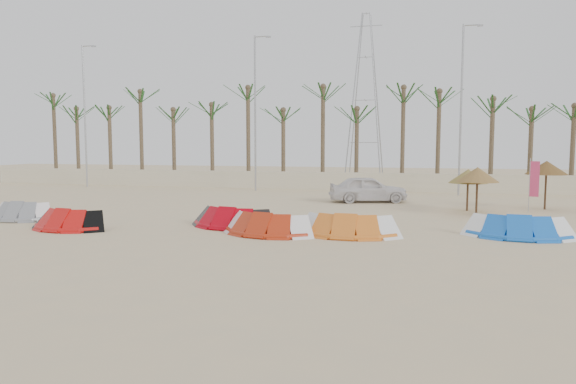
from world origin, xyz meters
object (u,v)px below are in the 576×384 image
(kite_red_left, at_px, (72,218))
(kite_orange, at_px, (348,223))
(kite_red_mid, at_px, (234,216))
(kite_blue, at_px, (517,225))
(parasol_mid, at_px, (477,175))
(parasol_right, at_px, (547,168))
(parasol_left, at_px, (468,176))
(kite_grey, at_px, (24,210))
(kite_red_right, at_px, (269,222))
(car, at_px, (368,189))

(kite_red_left, bearing_deg, kite_orange, 6.91)
(kite_red_mid, bearing_deg, kite_blue, 2.08)
(parasol_mid, relative_size, parasol_right, 0.91)
(kite_red_mid, bearing_deg, parasol_mid, 30.69)
(parasol_left, height_order, parasol_mid, parasol_mid)
(parasol_mid, bearing_deg, parasol_left, 99.30)
(kite_red_mid, bearing_deg, kite_grey, -176.79)
(kite_red_right, xyz_separation_m, kite_blue, (8.94, 1.66, 0.00))
(kite_blue, bearing_deg, parasol_mid, 98.46)
(kite_red_right, relative_size, kite_orange, 1.01)
(kite_grey, bearing_deg, parasol_left, 22.68)
(parasol_left, bearing_deg, kite_orange, -120.35)
(parasol_left, relative_size, car, 0.47)
(kite_red_left, height_order, parasol_left, parasol_left)
(kite_red_mid, distance_m, car, 11.22)
(kite_blue, xyz_separation_m, car, (-6.34, 9.89, 0.34))
(kite_red_mid, relative_size, car, 0.85)
(parasol_right, bearing_deg, parasol_mid, -138.88)
(kite_grey, height_order, kite_blue, same)
(parasol_mid, bearing_deg, kite_red_mid, -149.31)
(kite_grey, relative_size, car, 0.68)
(kite_orange, height_order, parasol_left, parasol_left)
(kite_red_right, relative_size, car, 0.84)
(parasol_mid, bearing_deg, parasol_right, 41.12)
(parasol_mid, xyz_separation_m, parasol_right, (3.66, 3.20, 0.22))
(kite_red_mid, relative_size, parasol_left, 1.80)
(kite_red_right, xyz_separation_m, car, (2.60, 11.55, 0.34))
(parasol_left, bearing_deg, parasol_mid, -80.70)
(kite_red_mid, bearing_deg, kite_orange, -9.36)
(parasol_mid, bearing_deg, kite_red_left, -153.40)
(car, bearing_deg, kite_red_left, 123.08)
(kite_red_left, relative_size, kite_red_mid, 0.89)
(kite_red_mid, bearing_deg, kite_red_right, -34.23)
(kite_red_left, distance_m, parasol_right, 22.74)
(kite_red_mid, xyz_separation_m, parasol_right, (13.64, 9.12, 1.73))
(kite_orange, distance_m, parasol_right, 13.39)
(kite_red_left, distance_m, kite_orange, 10.95)
(kite_red_right, bearing_deg, car, 77.32)
(parasol_right, xyz_separation_m, car, (-9.17, 1.17, -1.39))
(kite_grey, distance_m, kite_red_mid, 9.74)
(kite_grey, bearing_deg, parasol_mid, 18.18)
(kite_red_mid, height_order, parasol_mid, parasol_mid)
(kite_red_mid, xyz_separation_m, kite_orange, (4.81, -0.79, 0.00))
(kite_blue, xyz_separation_m, parasol_right, (2.84, 8.73, 1.73))
(kite_red_left, relative_size, kite_red_right, 0.90)
(kite_grey, xyz_separation_m, kite_red_right, (11.58, -0.72, 0.00))
(kite_red_left, bearing_deg, kite_blue, 8.44)
(kite_grey, bearing_deg, kite_blue, 2.61)
(kite_red_mid, bearing_deg, parasol_right, 33.77)
(parasol_left, bearing_deg, parasol_right, 21.44)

